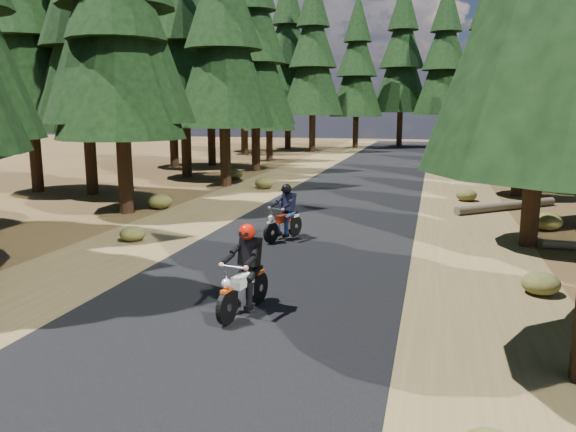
# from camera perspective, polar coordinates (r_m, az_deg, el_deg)

# --- Properties ---
(ground) EXTENTS (120.00, 120.00, 0.00)m
(ground) POSITION_cam_1_polar(r_m,az_deg,el_deg) (12.76, -1.70, -6.09)
(ground) COLOR #453018
(ground) RESTS_ON ground
(road) EXTENTS (6.00, 100.00, 0.01)m
(road) POSITION_cam_1_polar(r_m,az_deg,el_deg) (17.46, 2.88, -1.44)
(road) COLOR black
(road) RESTS_ON ground
(shoulder_l) EXTENTS (3.20, 100.00, 0.01)m
(shoulder_l) POSITION_cam_1_polar(r_m,az_deg,el_deg) (18.91, -10.90, -0.68)
(shoulder_l) COLOR brown
(shoulder_l) RESTS_ON ground
(shoulder_r) EXTENTS (3.20, 100.00, 0.01)m
(shoulder_r) POSITION_cam_1_polar(r_m,az_deg,el_deg) (17.16, 18.11, -2.20)
(shoulder_r) COLOR brown
(shoulder_r) RESTS_ON ground
(pine_forest) EXTENTS (34.59, 55.08, 16.32)m
(pine_forest) POSITION_cam_1_polar(r_m,az_deg,el_deg) (33.21, 8.90, 17.93)
(pine_forest) COLOR black
(pine_forest) RESTS_ON ground
(log_near) EXTENTS (3.89, 3.46, 0.32)m
(log_near) POSITION_cam_1_polar(r_m,az_deg,el_deg) (22.41, 21.33, 0.96)
(log_near) COLOR #4C4233
(log_near) RESTS_ON ground
(understory_shrubs) EXTENTS (15.35, 28.67, 0.60)m
(understory_shrubs) POSITION_cam_1_polar(r_m,az_deg,el_deg) (20.28, 7.25, 0.94)
(understory_shrubs) COLOR #474C1E
(understory_shrubs) RESTS_ON ground
(rider_lead) EXTENTS (0.86, 1.92, 1.65)m
(rider_lead) POSITION_cam_1_polar(r_m,az_deg,el_deg) (10.35, -4.54, -6.96)
(rider_lead) COLOR silver
(rider_lead) RESTS_ON road
(rider_follow) EXTENTS (1.14, 1.86, 1.59)m
(rider_follow) POSITION_cam_1_polar(r_m,az_deg,el_deg) (16.10, -0.47, -0.55)
(rider_follow) COLOR maroon
(rider_follow) RESTS_ON road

